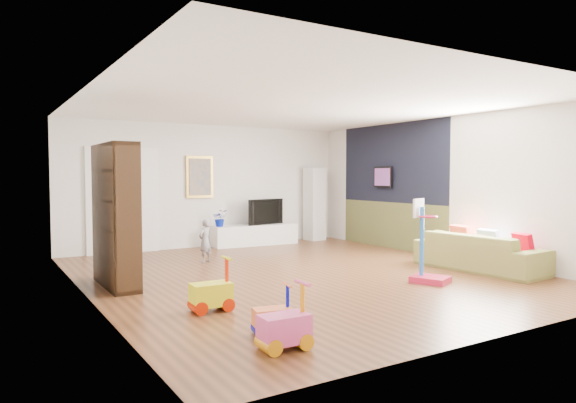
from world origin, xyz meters
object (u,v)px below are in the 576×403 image
media_console (255,235)px  bookshelf (115,215)px  sofa (480,252)px  basketball_hoop (431,241)px

media_console → bookshelf: (-3.71, -2.80, 0.79)m
media_console → sofa: bearing=-66.5°
sofa → media_console: bearing=16.6°
media_console → basketball_hoop: size_ratio=1.59×
bookshelf → media_console: bearing=36.6°
media_console → bookshelf: bearing=-140.0°
media_console → basketball_hoop: (0.32, -4.98, 0.39)m
media_console → sofa: 5.03m
basketball_hoop → media_console: bearing=70.8°
sofa → basketball_hoop: 1.50m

